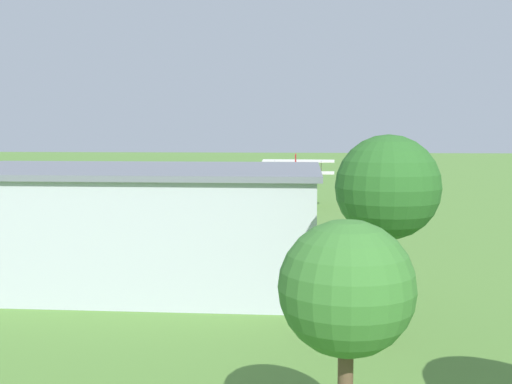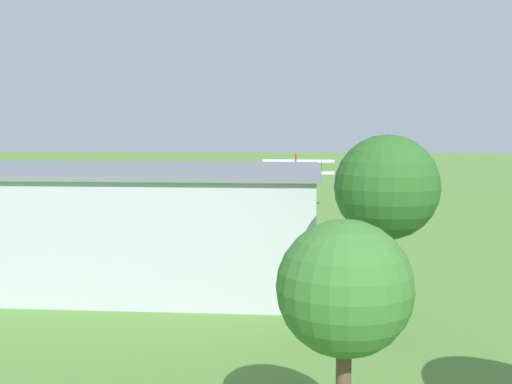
% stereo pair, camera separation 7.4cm
% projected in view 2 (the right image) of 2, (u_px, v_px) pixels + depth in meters
% --- Properties ---
extents(ground_plane, '(400.00, 400.00, 0.00)m').
position_uv_depth(ground_plane, '(245.00, 206.00, 83.83)').
color(ground_plane, '#568438').
extents(hangar, '(25.21, 15.74, 7.55)m').
position_uv_depth(hangar, '(130.00, 223.00, 42.12)').
color(hangar, '#B7BCC6').
rests_on(hangar, ground_plane).
extents(biplane, '(9.57, 8.04, 4.08)m').
position_uv_depth(biplane, '(298.00, 170.00, 81.77)').
color(biplane, '#B21E1E').
extents(car_green, '(2.14, 4.58, 1.61)m').
position_uv_depth(car_green, '(303.00, 237.00, 54.34)').
color(car_green, '#1E6B38').
rests_on(car_green, ground_plane).
extents(car_black, '(1.93, 4.50, 1.73)m').
position_uv_depth(car_black, '(49.00, 233.00, 55.91)').
color(car_black, black).
rests_on(car_black, ground_plane).
extents(person_at_fence_line, '(0.38, 0.38, 1.73)m').
position_uv_depth(person_at_fence_line, '(260.00, 236.00, 54.58)').
color(person_at_fence_line, navy).
rests_on(person_at_fence_line, ground_plane).
extents(person_crossing_taxiway, '(0.54, 0.54, 1.66)m').
position_uv_depth(person_crossing_taxiway, '(97.00, 235.00, 55.48)').
color(person_crossing_taxiway, orange).
rests_on(person_crossing_taxiway, ground_plane).
extents(person_watching_takeoff, '(0.53, 0.53, 1.72)m').
position_uv_depth(person_watching_takeoff, '(74.00, 229.00, 58.71)').
color(person_watching_takeoff, '#33723F').
rests_on(person_watching_takeoff, ground_plane).
extents(tree_by_windsock, '(3.88, 3.88, 7.51)m').
position_uv_depth(tree_by_windsock, '(345.00, 290.00, 17.68)').
color(tree_by_windsock, brown).
rests_on(tree_by_windsock, ground_plane).
extents(tree_near_perimeter_road, '(4.83, 4.83, 9.80)m').
position_uv_depth(tree_near_perimeter_road, '(387.00, 188.00, 28.90)').
color(tree_near_perimeter_road, brown).
rests_on(tree_near_perimeter_road, ground_plane).
extents(windsock, '(1.18, 1.39, 6.21)m').
position_uv_depth(windsock, '(373.00, 166.00, 81.27)').
color(windsock, silver).
rests_on(windsock, ground_plane).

